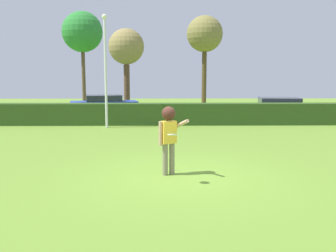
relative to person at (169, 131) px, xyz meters
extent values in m
plane|color=olive|center=(0.29, -0.28, -1.16)|extent=(60.00, 60.00, 0.00)
cylinder|color=gray|center=(0.09, 0.05, -0.74)|extent=(0.14, 0.14, 0.84)
cylinder|color=gray|center=(-0.09, -0.04, -0.74)|extent=(0.14, 0.14, 0.84)
cube|color=yellow|center=(0.00, 0.01, -0.03)|extent=(0.44, 0.37, 0.58)
cylinder|color=tan|center=(0.33, -0.14, 0.21)|extent=(0.36, 0.59, 0.30)
cylinder|color=tan|center=(-0.21, -0.10, -0.05)|extent=(0.09, 0.09, 0.62)
sphere|color=tan|center=(0.00, 0.01, 0.43)|extent=(0.22, 0.22, 0.22)
sphere|color=#44231B|center=(0.00, 0.01, 0.46)|extent=(0.36, 0.36, 0.36)
cylinder|color=white|center=(0.07, -0.89, 0.05)|extent=(0.23, 0.23, 0.08)
cylinder|color=silver|center=(-2.88, 8.74, 1.42)|extent=(0.12, 0.12, 5.16)
sphere|color=#F2EFCC|center=(-2.88, 8.74, 4.10)|extent=(0.24, 0.24, 0.24)
cube|color=#2C491A|center=(0.29, 9.75, -0.61)|extent=(24.42, 0.90, 1.10)
cube|color=#263FA5|center=(-3.90, 14.63, -0.59)|extent=(4.46, 2.53, 0.55)
cube|color=#2D333D|center=(-3.90, 14.63, -0.11)|extent=(2.47, 1.98, 0.40)
cylinder|color=black|center=(-2.63, 15.76, -0.86)|extent=(0.61, 0.22, 0.60)
cylinder|color=black|center=(-2.28, 14.10, -0.86)|extent=(0.61, 0.22, 0.60)
cylinder|color=black|center=(-5.51, 15.16, -0.86)|extent=(0.61, 0.22, 0.60)
cylinder|color=black|center=(-5.16, 13.49, -0.86)|extent=(0.61, 0.22, 0.60)
cube|color=#1E6633|center=(6.49, 11.85, -0.59)|extent=(4.35, 2.11, 0.55)
cube|color=#2D333D|center=(6.49, 11.85, -0.11)|extent=(2.35, 1.78, 0.40)
cylinder|color=black|center=(8.04, 12.55, -0.86)|extent=(0.61, 0.16, 0.60)
cylinder|color=black|center=(7.86, 10.86, -0.86)|extent=(0.61, 0.16, 0.60)
cylinder|color=black|center=(5.11, 12.85, -0.86)|extent=(0.61, 0.16, 0.60)
cylinder|color=black|center=(4.94, 11.16, -0.86)|extent=(0.61, 0.16, 0.60)
cylinder|color=brown|center=(-6.19, 19.74, 1.23)|extent=(0.28, 0.28, 4.78)
sphere|color=#2B8232|center=(-6.19, 19.74, 4.53)|extent=(3.05, 3.05, 3.05)
cylinder|color=brown|center=(2.89, 18.37, 0.90)|extent=(0.34, 0.34, 4.12)
sphere|color=olive|center=(2.89, 18.37, 4.26)|extent=(2.61, 2.61, 2.61)
cylinder|color=brown|center=(-2.66, 17.10, 0.44)|extent=(0.41, 0.41, 3.21)
sphere|color=olive|center=(-2.66, 17.10, 3.28)|extent=(2.46, 2.46, 2.46)
camera|label=1|loc=(-0.16, -9.77, 1.50)|focal=40.88mm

